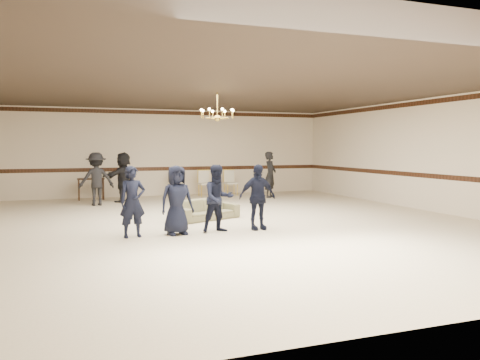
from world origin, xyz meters
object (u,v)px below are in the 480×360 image
at_px(boy_c, 218,198).
at_px(banquet_chair_left, 178,184).
at_px(chandelier, 217,105).
at_px(adult_mid, 123,177).
at_px(settee, 206,209).
at_px(banquet_chair_right, 231,183).
at_px(boy_d, 257,197).
at_px(adult_left, 96,179).
at_px(adult_right, 270,175).
at_px(banquet_chair_mid, 205,183).
at_px(boy_b, 177,200).
at_px(boy_a, 133,202).
at_px(console_table, 91,189).

xyz_separation_m(boy_c, banquet_chair_left, (0.74, 7.23, -0.25)).
relative_size(chandelier, adult_mid, 0.57).
distance_m(boy_c, adult_mid, 6.56).
bearing_deg(settee, banquet_chair_right, 42.01).
bearing_deg(chandelier, settee, -145.47).
relative_size(boy_d, adult_left, 0.88).
distance_m(adult_right, banquet_chair_mid, 2.43).
xyz_separation_m(boy_b, banquet_chair_mid, (2.64, 7.23, -0.25)).
relative_size(adult_left, banquet_chair_left, 1.74).
bearing_deg(boy_b, banquet_chair_left, 68.11).
relative_size(boy_c, adult_right, 0.88).
xyz_separation_m(boy_d, adult_left, (-3.07, 5.73, 0.10)).
xyz_separation_m(settee, banquet_chair_right, (2.52, 5.44, 0.22)).
xyz_separation_m(adult_mid, banquet_chair_left, (2.01, 0.80, -0.35)).
bearing_deg(boy_c, boy_a, 174.25).
xyz_separation_m(settee, adult_right, (3.61, 4.25, 0.57)).
distance_m(banquet_chair_right, console_table, 5.00).
xyz_separation_m(banquet_chair_left, banquet_chair_right, (2.00, 0.00, 0.00)).
xyz_separation_m(chandelier, banquet_chair_right, (2.12, 5.17, -2.40)).
xyz_separation_m(boy_d, adult_right, (2.93, 6.03, 0.10)).
distance_m(boy_c, banquet_chair_right, 7.74).
height_order(settee, adult_right, adult_right).
height_order(boy_b, console_table, boy_b).
height_order(chandelier, settee, chandelier).
distance_m(boy_a, adult_right, 8.25).
distance_m(boy_a, settee, 2.73).
bearing_deg(settee, adult_mid, 84.66).
bearing_deg(boy_d, boy_b, 178.25).
height_order(boy_c, settee, boy_c).
distance_m(boy_b, adult_right, 7.67).
bearing_deg(adult_mid, adult_left, -3.81).
xyz_separation_m(boy_d, settee, (-0.68, 1.78, -0.47)).
bearing_deg(chandelier, banquet_chair_right, 67.68).
relative_size(banquet_chair_mid, console_table, 1.06).
xyz_separation_m(boy_b, banquet_chair_left, (1.64, 7.23, -0.25)).
bearing_deg(console_table, adult_left, -86.72).
xyz_separation_m(adult_left, banquet_chair_mid, (3.91, 1.50, -0.35)).
xyz_separation_m(adult_mid, banquet_chair_mid, (3.01, 0.80, -0.35)).
bearing_deg(banquet_chair_right, banquet_chair_left, 176.82).
distance_m(boy_a, boy_d, 2.70).
bearing_deg(boy_c, adult_mid, 95.42).
height_order(boy_a, settee, boy_a).
relative_size(adult_right, banquet_chair_left, 1.74).
xyz_separation_m(boy_b, console_table, (-1.36, 7.43, -0.35)).
height_order(settee, adult_mid, adult_mid).
distance_m(boy_d, adult_mid, 6.79).
xyz_separation_m(boy_a, banquet_chair_right, (4.54, 7.23, -0.25)).
relative_size(adult_right, banquet_chair_mid, 1.74).
bearing_deg(adult_mid, boy_c, 59.49).
bearing_deg(boy_a, boy_b, -8.61).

